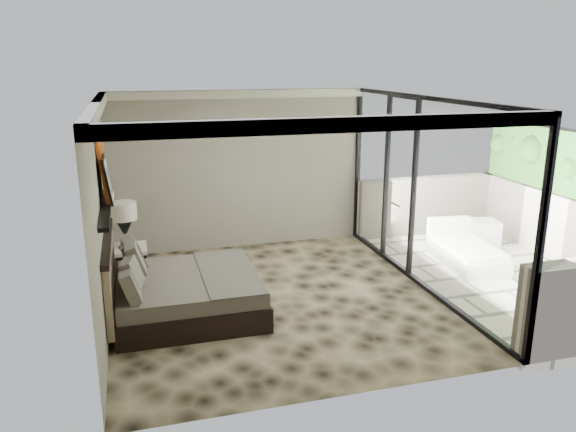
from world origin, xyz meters
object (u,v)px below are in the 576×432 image
object	(u,v)px
nightstand	(129,261)
lounger	(465,252)
table_lamp	(124,219)
ottoman	(484,233)
bed	(180,291)

from	to	relation	value
nightstand	lounger	world-z (taller)	lounger
table_lamp	lounger	world-z (taller)	table_lamp
nightstand	table_lamp	bearing A→B (deg)	-134.69
nightstand	table_lamp	world-z (taller)	table_lamp
nightstand	ottoman	bearing A→B (deg)	12.67
bed	nightstand	size ratio (longest dim) A/B	3.41
bed	table_lamp	distance (m)	1.73
nightstand	lounger	bearing A→B (deg)	5.13
bed	table_lamp	xyz separation A→B (m)	(-0.66, 1.46, 0.65)
lounger	nightstand	bearing A→B (deg)	178.00
bed	ottoman	world-z (taller)	bed
nightstand	ottoman	world-z (taller)	nightstand
table_lamp	ottoman	distance (m)	6.32
table_lamp	lounger	xyz separation A→B (m)	(5.44, -0.77, -0.79)
bed	lounger	world-z (taller)	bed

